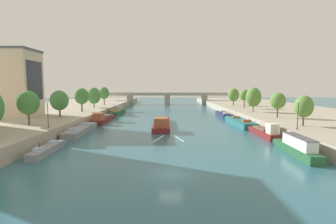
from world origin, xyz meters
name	(u,v)px	position (x,y,z in m)	size (l,w,h in m)	color
ground_plane	(171,174)	(0.00, 0.00, 0.00)	(400.00, 400.00, 0.00)	#2D6070
quay_left	(50,113)	(-37.64, 55.00, 1.12)	(36.00, 170.00, 2.24)	#A89E89
quay_right	(284,112)	(37.64, 55.00, 1.12)	(36.00, 170.00, 2.24)	#A89E89
barge_midriver	(162,123)	(-1.60, 32.61, 0.85)	(3.84, 21.44, 2.89)	maroon
wake_behind_barge	(169,138)	(-0.02, 19.05, 0.01)	(5.60, 5.88, 0.03)	#A0CCD6
moored_boat_left_lone	(48,149)	(-17.39, 9.09, 0.52)	(2.04, 10.34, 2.07)	gray
moored_boat_left_second	(81,130)	(-17.86, 24.86, 0.65)	(3.34, 15.92, 2.34)	gray
moored_boat_left_near	(103,119)	(-17.51, 41.52, 0.88)	(3.07, 16.93, 2.91)	maroon
moored_boat_left_end	(118,111)	(-17.26, 61.15, 1.09)	(2.88, 15.45, 2.59)	#235633
moored_boat_right_lone	(297,147)	(17.51, 7.72, 1.13)	(2.28, 11.83, 2.71)	#235633
moored_boat_right_near	(265,132)	(18.00, 20.61, 0.91)	(2.20, 11.65, 2.99)	maroon
moored_boat_right_downstream	(240,122)	(17.76, 35.87, 0.69)	(4.03, 16.76, 2.44)	#23666B
moored_boat_right_midway	(224,115)	(17.53, 53.00, 0.69)	(3.10, 14.20, 2.42)	#1E284C
tree_left_end_of_row	(28,103)	(-25.75, 20.09, 6.45)	(3.92, 3.92, 6.41)	brown
tree_left_nearest	(59,100)	(-25.58, 33.37, 6.17)	(4.15, 4.15, 6.28)	brown
tree_left_by_lamp	(82,96)	(-24.77, 46.75, 6.67)	(4.06, 4.06, 6.77)	brown
tree_left_second	(94,96)	(-25.40, 61.37, 6.33)	(4.54, 4.54, 6.91)	brown
tree_left_far	(104,93)	(-24.96, 74.01, 6.87)	(3.88, 3.88, 7.04)	brown
tree_right_far	(304,107)	(24.47, 19.31, 5.80)	(3.27, 3.27, 5.58)	brown
tree_right_past_mid	(278,101)	(25.44, 32.41, 6.12)	(3.50, 3.50, 5.80)	brown
tree_right_end_of_row	(254,97)	(24.30, 45.68, 6.43)	(4.24, 4.24, 6.93)	brown
tree_right_midway	(244,95)	(25.34, 57.52, 6.60)	(3.26, 3.26, 6.19)	brown
tree_right_distant	(234,95)	(25.31, 71.18, 6.28)	(4.23, 4.23, 6.56)	brown
lamppost_left_bank	(48,113)	(-21.26, 17.98, 4.73)	(0.28, 0.28, 4.54)	black
lamppost_right_bank	(298,114)	(21.52, 15.60, 4.87)	(0.28, 0.28, 4.80)	black
building_left_tall	(5,83)	(-39.56, 35.93, 10.35)	(14.83, 9.51, 16.18)	beige
bridge_far	(167,97)	(0.00, 108.20, 4.06)	(63.28, 4.40, 6.33)	#9E998E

